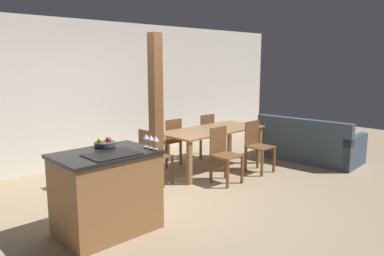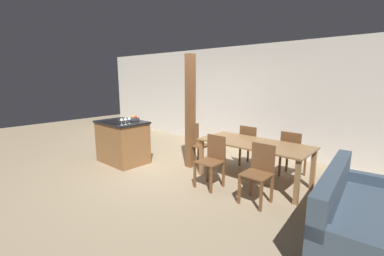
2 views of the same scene
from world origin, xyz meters
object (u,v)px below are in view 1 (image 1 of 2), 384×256
Objects in this scene: fruit_bowl at (105,143)px; wine_glass_middle at (151,138)px; dining_chair_near_right at (257,145)px; dining_chair_far_right at (203,134)px; wine_glass_near at (156,139)px; dining_chair_far_left at (170,141)px; couch at (309,146)px; dining_table at (212,134)px; kitchen_island at (107,192)px; wine_glass_far at (146,137)px; dining_chair_near_left at (224,153)px; dining_chair_head_end at (153,156)px; timber_post at (156,113)px.

wine_glass_middle is at bearing -53.00° from fruit_bowl.
dining_chair_far_right is at bearing 90.00° from dining_chair_near_right.
dining_chair_far_left is at bearing 46.60° from wine_glass_near.
fruit_bowl is 4.51m from couch.
dining_table is (2.27, 1.26, -0.42)m from wine_glass_near.
dining_chair_far_right is (3.05, 1.39, -0.50)m from fruit_bowl.
kitchen_island is 7.22× the size of wine_glass_near.
couch is (4.11, 0.35, -0.78)m from wine_glass_near.
wine_glass_far reaches higher than dining_chair_near_left.
wine_glass_far is 1.96m from dining_chair_near_left.
kitchen_island is 3.58m from dining_chair_far_right.
wine_glass_middle is at bearing 45.22° from dining_chair_far_left.
dining_chair_head_end is 0.72m from timber_post.
wine_glass_near is at bearing -90.00° from wine_glass_middle.
timber_post is at bearing 49.29° from wine_glass_middle.
dining_chair_far_left is (0.00, 1.35, 0.00)m from dining_chair_near_left.
kitchen_island reaches higher than dining_chair_near_right.
timber_post reaches higher than dining_table.
fruit_bowl is 3.39m from dining_chair_far_right.
wine_glass_middle is (0.00, 0.09, 0.00)m from wine_glass_near.
dining_table is 2.20× the size of dining_chair_far_right.
wine_glass_far is (0.00, 0.09, 0.00)m from wine_glass_middle.
dining_chair_near_left is at bearing 79.32° from couch.
dining_chair_head_end is at bearing 49.67° from wine_glass_far.
kitchen_island is at bearing 147.19° from wine_glass_near.
dining_chair_head_end is (-0.91, 0.67, 0.00)m from dining_chair_near_left.
wine_glass_near is at bearing -90.00° from wine_glass_far.
timber_post is at bearing 51.74° from wine_glass_near.
dining_table is 0.84× the size of timber_post.
dining_table is 1.51m from timber_post.
dining_table is (2.27, 1.07, -0.42)m from wine_glass_far.
kitchen_island is 0.79m from wine_glass_middle.
wine_glass_near is 0.08× the size of dining_table.
fruit_bowl is 1.62× the size of wine_glass_near.
dining_table is 2.08m from couch.
dining_table is at bearing 123.41° from dining_chair_far_left.
wine_glass_near is 2.84m from dining_chair_near_right.
dining_chair_near_right is (3.05, 0.04, -0.50)m from fruit_bowl.
kitchen_island is at bearing 26.93° from dining_chair_far_right.
wine_glass_near is at bearing -151.02° from dining_table.
dining_chair_near_left is at bearing 180.00° from dining_chair_near_right.
dining_table is (2.61, 0.71, -0.34)m from fruit_bowl.
dining_chair_head_end reaches higher than dining_table.
kitchen_island is 7.22× the size of wine_glass_far.
kitchen_island is 0.47× the size of timber_post.
wine_glass_far is 4.18m from couch.
dining_chair_near_right is at bearing 0.76° from fruit_bowl.
wine_glass_middle is at bearing -130.71° from timber_post.
kitchen_island reaches higher than dining_chair_far_right.
kitchen_island is 0.77m from wine_glass_far.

